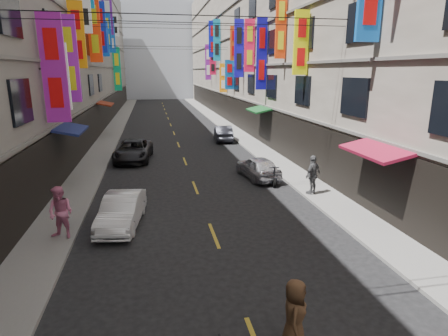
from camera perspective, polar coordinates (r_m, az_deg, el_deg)
name	(u,v)px	position (r m, az deg, el deg)	size (l,w,h in m)	color
sidewalk_left	(111,135)	(37.36, -16.89, 4.90)	(2.00, 90.00, 0.12)	slate
sidewalk_right	(234,131)	(38.02, 1.47, 5.69)	(2.00, 90.00, 0.12)	slate
building_row_left	(30,28)	(38.17, -27.44, 18.37)	(10.14, 90.00, 19.00)	gray
building_row_right	(294,33)	(39.45, 10.61, 19.51)	(10.14, 90.00, 19.00)	#AFA392
haze_block	(158,47)	(86.86, -10.03, 17.72)	(18.00, 8.00, 22.00)	silver
shop_signage	(175,27)	(30.03, -7.52, 20.57)	(14.00, 55.00, 12.33)	#190DA3
street_awnings	(167,126)	(20.91, -8.65, 6.34)	(13.99, 35.20, 0.41)	#124525
overhead_cables	(181,23)	(24.94, -6.54, 21.08)	(14.00, 38.04, 1.24)	black
lane_markings	(176,138)	(34.27, -7.32, 4.49)	(0.12, 80.20, 0.01)	gold
scooter_far_right	(272,176)	(20.38, 7.35, -1.19)	(0.58, 1.80, 1.14)	black
car_left_mid	(122,211)	(15.28, -15.31, -6.28)	(1.34, 3.84, 1.27)	white
car_left_far	(134,151)	(26.21, -13.63, 2.60)	(2.26, 4.90, 1.36)	black
car_right_mid	(258,167)	(21.29, 5.19, 0.12)	(1.52, 3.77, 1.29)	#BCBCC1
car_right_far	(223,133)	(32.83, -0.13, 5.35)	(1.41, 4.06, 1.34)	#292A31
pedestrian_lfar	(61,213)	(14.53, -23.63, -6.26)	(0.93, 0.64, 1.91)	pink
pedestrian_rfar	(313,175)	(18.58, 13.39, -0.99)	(1.12, 0.64, 1.91)	#4E4E51
pedestrian_crossing	(295,316)	(8.75, 10.70, -21.30)	(0.83, 0.56, 1.69)	#503520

